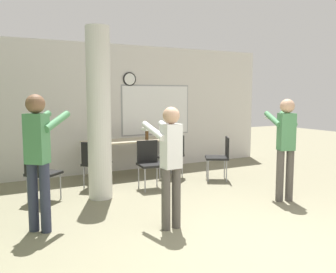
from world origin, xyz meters
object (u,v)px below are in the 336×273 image
(chair_table_left, at_px, (95,161))
(person_watching_back, at_px, (39,152))
(chair_near_pillar, at_px, (41,171))
(person_playing_side, at_px, (285,141))
(chair_table_front, at_px, (150,161))
(chair_table_right, at_px, (174,154))
(bottle_on_table, at_px, (147,135))
(folding_table, at_px, (128,142))
(person_playing_front, at_px, (170,158))
(chair_mid_room, at_px, (220,155))

(chair_table_left, relative_size, person_watching_back, 0.50)
(chair_near_pillar, distance_m, person_playing_side, 3.93)
(person_playing_side, bearing_deg, chair_table_front, 131.25)
(chair_table_right, xyz_separation_m, chair_near_pillar, (-2.71, -0.45, 0.00))
(bottle_on_table, xyz_separation_m, chair_table_front, (-0.46, -1.07, -0.35))
(bottle_on_table, bearing_deg, person_watching_back, -138.22)
(folding_table, distance_m, chair_table_right, 1.03)
(chair_table_left, xyz_separation_m, person_playing_side, (2.43, -2.22, 0.46))
(bottle_on_table, height_order, chair_near_pillar, bottle_on_table)
(chair_table_right, bearing_deg, folding_table, 135.43)
(person_playing_side, bearing_deg, person_watching_back, 172.23)
(chair_near_pillar, bearing_deg, bottle_on_table, 23.38)
(person_watching_back, xyz_separation_m, person_playing_side, (3.70, -0.50, -0.05))
(folding_table, relative_size, bottle_on_table, 6.68)
(chair_table_front, distance_m, person_playing_front, 2.12)
(folding_table, relative_size, chair_near_pillar, 2.15)
(chair_table_left, distance_m, chair_table_front, 0.99)
(chair_table_left, bearing_deg, person_playing_front, -85.10)
(chair_table_front, relative_size, chair_mid_room, 1.00)
(folding_table, xyz_separation_m, person_playing_front, (-0.76, -3.17, 0.21))
(folding_table, distance_m, chair_table_left, 1.24)
(chair_table_left, relative_size, chair_table_front, 1.00)
(chair_near_pillar, height_order, person_playing_side, person_playing_side)
(chair_table_front, distance_m, chair_table_right, 0.94)
(folding_table, bearing_deg, person_watching_back, -132.23)
(chair_table_front, xyz_separation_m, person_watching_back, (-2.15, -1.26, 0.50))
(person_playing_front, relative_size, person_watching_back, 0.91)
(folding_table, distance_m, person_watching_back, 3.34)
(chair_table_front, relative_size, chair_near_pillar, 1.00)
(chair_near_pillar, bearing_deg, chair_table_right, 9.39)
(chair_near_pillar, bearing_deg, person_watching_back, -100.46)
(person_watching_back, relative_size, person_playing_side, 1.05)
(chair_table_right, distance_m, person_playing_front, 2.90)
(chair_near_pillar, bearing_deg, person_playing_side, -27.64)
(bottle_on_table, xyz_separation_m, person_playing_side, (1.09, -2.83, 0.11))
(chair_near_pillar, bearing_deg, chair_table_left, 21.93)
(person_watching_back, bearing_deg, chair_table_front, 30.40)
(bottle_on_table, bearing_deg, chair_table_left, -155.52)
(person_watching_back, height_order, person_playing_side, person_watching_back)
(person_playing_side, bearing_deg, chair_table_left, 137.56)
(chair_table_right, bearing_deg, person_watching_back, -149.28)
(person_playing_front, bearing_deg, bottle_on_table, 69.56)
(folding_table, relative_size, person_playing_front, 1.19)
(chair_table_left, xyz_separation_m, chair_near_pillar, (-1.03, -0.41, 0.00))
(chair_table_front, bearing_deg, chair_table_left, 152.60)
(chair_table_front, height_order, chair_table_right, same)
(person_playing_front, bearing_deg, chair_table_front, 71.06)
(chair_mid_room, bearing_deg, folding_table, 138.34)
(person_playing_front, height_order, person_watching_back, person_watching_back)
(bottle_on_table, distance_m, chair_table_right, 0.76)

